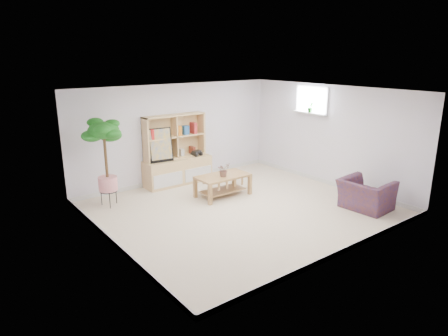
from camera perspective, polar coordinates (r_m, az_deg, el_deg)
floor at (r=8.30m, az=2.38°, el=-5.81°), size 5.50×5.00×0.01m
ceiling at (r=7.74m, az=2.58°, el=10.93°), size 5.50×5.00×0.01m
walls at (r=7.94m, az=2.47°, el=2.26°), size 5.51×5.01×2.40m
baseboard at (r=8.28m, az=2.38°, el=-5.49°), size 5.50×5.00×0.10m
window at (r=10.12m, az=12.45°, el=9.48°), size 0.10×0.98×0.68m
window_sill at (r=10.12m, az=12.12°, el=7.66°), size 0.14×1.00×0.04m
storage_unit at (r=9.72m, az=-6.71°, el=2.58°), size 1.69×0.57×1.69m
poster at (r=9.43m, az=-9.08°, el=3.25°), size 0.59×0.20×0.80m
toy_truck at (r=9.96m, az=-3.92°, el=2.19°), size 0.33×0.25×0.16m
coffee_table at (r=8.95m, az=-0.17°, el=-2.52°), size 1.18×0.64×0.48m
table_plant at (r=8.75m, az=-0.08°, el=-0.26°), size 0.30×0.27×0.30m
floor_tree at (r=8.52m, az=-16.47°, el=0.67°), size 0.82×0.82×1.85m
armchair at (r=8.66m, az=19.62°, el=-3.32°), size 0.89×1.01×0.71m
sill_plant at (r=10.09m, az=12.24°, el=8.47°), size 0.17×0.16×0.25m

